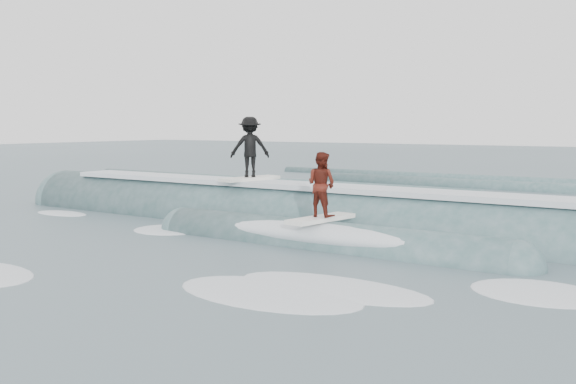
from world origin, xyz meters
The scene contains 6 objects.
ground centered at (0.00, 0.00, 0.00)m, with size 160.00×160.00×0.00m, color #3E525A.
breaking_wave centered at (0.27, 3.64, 0.04)m, with size 23.50×3.96×2.36m.
surfer_black centered at (-2.03, 3.97, 2.18)m, with size 1.31×2.07×1.89m.
surfer_red centered at (1.75, 1.77, 1.38)m, with size 0.87×2.06×1.65m.
whitewater centered at (1.29, -1.53, 0.00)m, with size 17.57×8.10×0.10m.
far_swells centered at (-1.80, 17.65, 0.00)m, with size 34.63×8.65×0.80m.
Camera 1 is at (9.49, -11.33, 2.91)m, focal length 40.00 mm.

